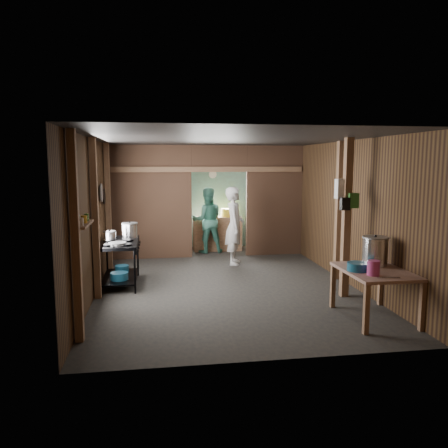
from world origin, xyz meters
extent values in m
cube|color=#252525|center=(0.00, 0.00, 0.00)|extent=(4.50, 7.00, 0.00)
cube|color=#2C2A28|center=(0.00, 0.00, 2.60)|extent=(4.50, 7.00, 0.00)
cube|color=#4E341A|center=(0.00, 3.50, 1.30)|extent=(4.50, 0.00, 2.60)
cube|color=#4E341A|center=(0.00, -3.50, 1.30)|extent=(4.50, 0.00, 2.60)
cube|color=#4E341A|center=(-2.25, 0.00, 1.30)|extent=(0.00, 7.00, 2.60)
cube|color=#4E341A|center=(2.25, 0.00, 1.30)|extent=(0.00, 7.00, 2.60)
cube|color=brown|center=(-1.32, 2.20, 1.30)|extent=(1.85, 0.10, 2.60)
cube|color=brown|center=(1.57, 2.20, 1.30)|extent=(1.35, 0.10, 2.60)
cube|color=brown|center=(0.25, 2.20, 2.30)|extent=(1.30, 0.10, 0.60)
cube|color=#68AFA9|center=(0.00, 3.44, 1.25)|extent=(4.40, 0.06, 2.50)
cube|color=#9D704F|center=(0.30, 2.95, 0.42)|extent=(1.20, 0.50, 0.85)
cylinder|color=silver|center=(0.25, 3.40, 1.90)|extent=(0.20, 0.03, 0.20)
cube|color=#9D704F|center=(-2.18, -2.60, 1.30)|extent=(0.10, 0.12, 2.60)
cube|color=#9D704F|center=(-2.18, -0.80, 1.30)|extent=(0.10, 0.12, 2.60)
cube|color=#9D704F|center=(-2.18, 1.20, 1.30)|extent=(0.10, 0.12, 2.60)
cube|color=#9D704F|center=(2.18, -0.20, 1.30)|extent=(0.10, 0.12, 2.60)
cube|color=#9D704F|center=(1.85, -1.30, 1.30)|extent=(0.12, 0.12, 2.60)
cube|color=#9D704F|center=(0.00, 2.15, 2.05)|extent=(4.40, 0.12, 0.12)
cylinder|color=gray|center=(-2.21, 0.40, 1.65)|extent=(0.03, 0.34, 0.34)
cylinder|color=black|center=(-2.21, 0.80, 1.55)|extent=(0.03, 0.30, 0.30)
cube|color=#9D704F|center=(-2.15, -2.10, 1.40)|extent=(0.14, 0.80, 0.03)
cylinder|color=silver|center=(-2.15, -2.35, 1.47)|extent=(0.07, 0.07, 0.10)
cylinder|color=gold|center=(-2.15, -2.10, 1.47)|extent=(0.08, 0.08, 0.10)
cylinder|color=#2F702A|center=(-2.15, -1.88, 1.47)|extent=(0.06, 0.06, 0.10)
cube|color=silver|center=(1.80, -1.22, 1.78)|extent=(0.22, 0.15, 0.32)
cube|color=#2F702A|center=(1.92, -1.36, 1.60)|extent=(0.16, 0.12, 0.24)
cube|color=black|center=(1.78, -1.38, 1.55)|extent=(0.14, 0.10, 0.20)
cylinder|color=silver|center=(-2.05, 0.40, 0.85)|extent=(0.18, 0.18, 0.10)
cylinder|color=#175270|center=(-1.88, -0.27, 0.22)|extent=(0.31, 0.31, 0.13)
cylinder|color=#175270|center=(-1.88, 0.38, 0.21)|extent=(0.26, 0.26, 0.11)
cylinder|color=#175270|center=(1.57, -2.38, 0.76)|extent=(0.36, 0.36, 0.11)
cylinder|color=#BF3F85|center=(1.65, -2.65, 0.81)|extent=(0.20, 0.20, 0.20)
cube|color=silver|center=(1.79, -2.82, 0.71)|extent=(0.30, 0.09, 0.01)
cylinder|color=gold|center=(0.58, 2.95, 0.95)|extent=(0.36, 0.36, 0.20)
cylinder|color=#9E2C17|center=(0.01, 2.95, 0.92)|extent=(0.13, 0.13, 0.15)
imported|color=silver|center=(0.46, 1.34, 0.84)|extent=(0.51, 0.68, 1.69)
imported|color=#3F836F|center=(0.02, 2.67, 0.80)|extent=(0.81, 0.65, 1.60)
camera|label=1|loc=(-1.20, -8.14, 2.21)|focal=35.88mm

